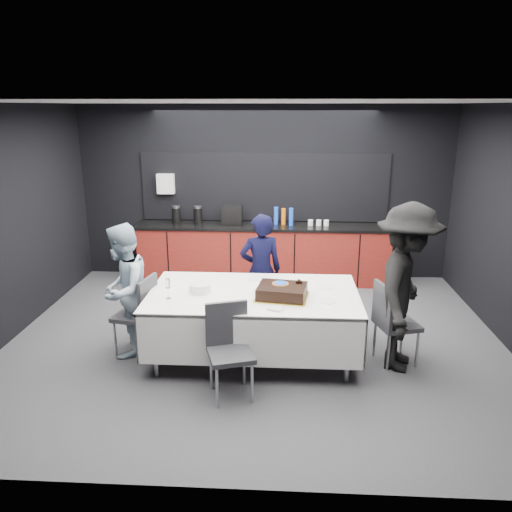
{
  "coord_description": "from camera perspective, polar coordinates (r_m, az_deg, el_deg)",
  "views": [
    {
      "loc": [
        0.32,
        -5.57,
        2.76
      ],
      "look_at": [
        0.0,
        0.1,
        1.05
      ],
      "focal_mm": 35.0,
      "sensor_mm": 36.0,
      "label": 1
    }
  ],
  "objects": [
    {
      "name": "chair_right",
      "position": [
        5.7,
        15.18,
        -6.84
      ],
      "size": [
        0.52,
        0.52,
        0.92
      ],
      "color": "#2E2E33",
      "rests_on": "ground"
    },
    {
      "name": "loose_plate_far",
      "position": [
        5.95,
        0.06,
        -2.62
      ],
      "size": [
        0.2,
        0.2,
        0.01
      ],
      "primitive_type": "cylinder",
      "color": "white",
      "rests_on": "party_table"
    },
    {
      "name": "person_center",
      "position": [
        6.38,
        0.55,
        -1.68
      ],
      "size": [
        0.61,
        0.46,
        1.48
      ],
      "primitive_type": "imported",
      "rotation": [
        0.0,
        0.0,
        3.36
      ],
      "color": "black",
      "rests_on": "ground"
    },
    {
      "name": "kitchenette",
      "position": [
        8.1,
        0.72,
        0.87
      ],
      "size": [
        4.1,
        0.64,
        2.05
      ],
      "color": "maroon",
      "rests_on": "ground"
    },
    {
      "name": "person_right",
      "position": [
        5.52,
        16.72,
        -3.53
      ],
      "size": [
        1.03,
        1.34,
        1.83
      ],
      "primitive_type": "imported",
      "rotation": [
        0.0,
        0.0,
        1.24
      ],
      "color": "black",
      "rests_on": "ground"
    },
    {
      "name": "fork_pile",
      "position": [
        5.07,
        2.21,
        -6.07
      ],
      "size": [
        0.18,
        0.15,
        0.02
      ],
      "primitive_type": "cube",
      "rotation": [
        0.0,
        0.0,
        -0.39
      ],
      "color": "white",
      "rests_on": "party_table"
    },
    {
      "name": "loose_plate_right_a",
      "position": [
        5.76,
        8.0,
        -3.48
      ],
      "size": [
        0.19,
        0.19,
        0.01
      ],
      "primitive_type": "cylinder",
      "color": "white",
      "rests_on": "party_table"
    },
    {
      "name": "chair_near",
      "position": [
        4.96,
        -3.11,
        -9.91
      ],
      "size": [
        0.53,
        0.53,
        0.92
      ],
      "color": "#2E2E33",
      "rests_on": "ground"
    },
    {
      "name": "person_left",
      "position": [
        5.83,
        -14.88,
        -3.84
      ],
      "size": [
        0.65,
        0.8,
        1.53
      ],
      "primitive_type": "imported",
      "rotation": [
        0.0,
        0.0,
        -1.68
      ],
      "color": "#A2BACC",
      "rests_on": "ground"
    },
    {
      "name": "room_shell",
      "position": [
        5.65,
        -0.06,
        7.58
      ],
      "size": [
        6.04,
        5.04,
        2.82
      ],
      "color": "white",
      "rests_on": "ground"
    },
    {
      "name": "loose_plate_right_b",
      "position": [
        5.36,
        8.13,
        -5.07
      ],
      "size": [
        0.2,
        0.2,
        0.01
      ],
      "primitive_type": "cylinder",
      "color": "white",
      "rests_on": "party_table"
    },
    {
      "name": "loose_plate_near",
      "position": [
        5.23,
        -3.91,
        -5.46
      ],
      "size": [
        0.2,
        0.2,
        0.01
      ],
      "primitive_type": "cylinder",
      "color": "white",
      "rests_on": "party_table"
    },
    {
      "name": "cake_assembly",
      "position": [
        5.38,
        3.0,
        -4.07
      ],
      "size": [
        0.61,
        0.52,
        0.17
      ],
      "color": "gold",
      "rests_on": "party_table"
    },
    {
      "name": "party_table",
      "position": [
        5.59,
        -0.29,
        -5.49
      ],
      "size": [
        2.32,
        1.32,
        0.78
      ],
      "color": "#99999E",
      "rests_on": "ground"
    },
    {
      "name": "ground",
      "position": [
        6.22,
        -0.05,
        -9.57
      ],
      "size": [
        6.0,
        6.0,
        0.0
      ],
      "primitive_type": "plane",
      "color": "#434348",
      "rests_on": "ground"
    },
    {
      "name": "plate_stack",
      "position": [
        5.57,
        -6.42,
        -3.63
      ],
      "size": [
        0.24,
        0.24,
        0.1
      ],
      "primitive_type": "cylinder",
      "color": "white",
      "rests_on": "party_table"
    },
    {
      "name": "champagne_flute",
      "position": [
        5.39,
        -10.05,
        -3.24
      ],
      "size": [
        0.06,
        0.06,
        0.22
      ],
      "color": "white",
      "rests_on": "party_table"
    },
    {
      "name": "chair_left",
      "position": [
        5.87,
        -13.08,
        -5.98
      ],
      "size": [
        0.5,
        0.5,
        0.92
      ],
      "color": "#2E2E33",
      "rests_on": "ground"
    }
  ]
}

